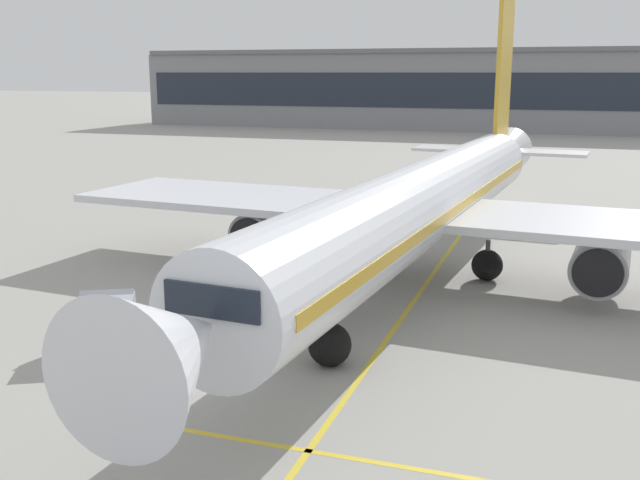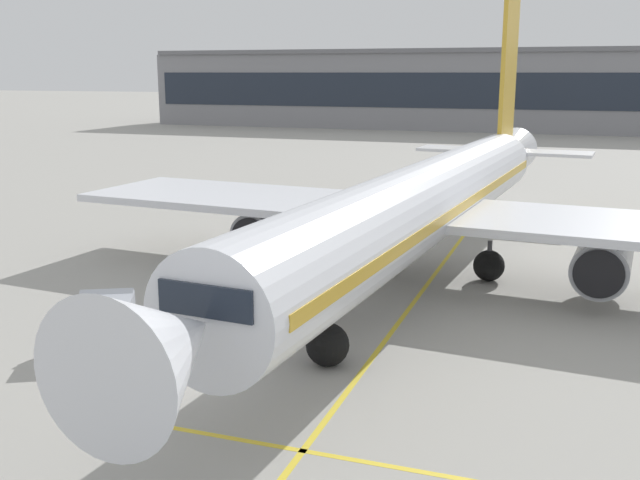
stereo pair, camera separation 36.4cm
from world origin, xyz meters
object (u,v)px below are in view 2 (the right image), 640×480
Objects in this scene: belt_loader at (286,299)px; baggage_cart_second at (106,318)px; ground_crew_by_loader at (217,305)px; parked_airplane at (428,202)px; safety_cone_wingtip at (268,267)px; ground_crew_wingwalker at (237,289)px; safety_cone_engine_keepout at (256,275)px; ground_crew_marshaller at (238,303)px; baggage_cart_lead at (190,313)px; ground_crew_by_carts at (278,309)px.

belt_loader reaches higher than baggage_cart_second.
baggage_cart_second is 1.59× the size of ground_crew_by_loader.
parked_airplane reaches higher than safety_cone_wingtip.
ground_crew_by_loader is 8.11m from safety_cone_wingtip.
parked_airplane is at bearing 53.71° from baggage_cart_second.
ground_crew_wingwalker is at bearing 58.83° from baggage_cart_second.
safety_cone_engine_keepout is at bearing 101.91° from ground_crew_by_loader.
ground_crew_marshaller reaches higher than safety_cone_engine_keepout.
baggage_cart_lead is at bearing 31.13° from baggage_cart_second.
ground_crew_marshaller is at bearing -130.59° from belt_loader.
ground_crew_wingwalker is (2.85, 4.71, -0.00)m from baggage_cart_second.
baggage_cart_lead is at bearing -116.52° from ground_crew_by_loader.
ground_crew_by_carts is 1.74m from ground_crew_marshaller.
safety_cone_engine_keepout is at bearing -157.41° from parked_airplane.
ground_crew_by_carts is (2.32, 0.29, 0.00)m from ground_crew_by_loader.
safety_cone_engine_keepout is (-1.97, 6.04, -0.70)m from ground_crew_marshaller.
baggage_cart_lead is 1.59× the size of ground_crew_marshaller.
ground_crew_wingwalker is (0.36, 3.21, -0.00)m from baggage_cart_lead.
belt_loader is at bearing 51.99° from baggage_cart_lead.
ground_crew_wingwalker is 4.65m from safety_cone_engine_keepout.
ground_crew_by_loader is at bearing -84.90° from ground_crew_wingwalker.
safety_cone_wingtip reaches higher than safety_cone_engine_keepout.
ground_crew_marshaller is (3.63, 3.11, -0.00)m from baggage_cart_second.
ground_crew_by_loader is (-5.91, -9.58, -2.64)m from parked_airplane.
baggage_cart_second is 4.78m from ground_crew_marshaller.
parked_airplane is 8.20m from safety_cone_wingtip.
baggage_cart_second is 10.71m from safety_cone_wingtip.
ground_crew_by_loader is 6.73m from safety_cone_engine_keepout.
ground_crew_wingwalker is (-0.19, 2.11, 0.00)m from ground_crew_by_loader.
belt_loader is 5.60m from safety_cone_engine_keepout.
ground_crew_by_loader is 1.00× the size of ground_crew_wingwalker.
safety_cone_engine_keepout is at bearing 120.62° from ground_crew_by_carts.
ground_crew_by_loader is (3.04, 2.61, -0.00)m from baggage_cart_second.
baggage_cart_second is at bearing -151.58° from ground_crew_by_carts.
ground_crew_marshaller is at bearing 40.61° from baggage_cart_second.
baggage_cart_second is (-2.49, -1.50, 0.00)m from baggage_cart_lead.
ground_crew_marshaller reaches higher than safety_cone_wingtip.
safety_cone_wingtip is at bearing 115.98° from ground_crew_by_carts.
safety_cone_wingtip is at bearing 95.44° from baggage_cart_lead.
safety_cone_engine_keepout is (-3.30, 4.49, -0.53)m from belt_loader.
baggage_cart_second is at bearing -139.39° from ground_crew_marshaller.
parked_airplane is at bearing 58.84° from baggage_cart_lead.
ground_crew_by_carts is 2.51× the size of safety_cone_wingtip.
ground_crew_by_carts is at bearing -7.01° from ground_crew_marshaller.
baggage_cart_second is at bearing -136.76° from belt_loader.
safety_cone_wingtip is at bearing 119.46° from belt_loader.
baggage_cart_second is 1.59× the size of ground_crew_marshaller.
safety_cone_engine_keepout is (-7.29, -3.03, -3.34)m from parked_airplane.
baggage_cart_lead is 1.00× the size of baggage_cart_second.
safety_cone_wingtip is at bearing -167.51° from parked_airplane.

